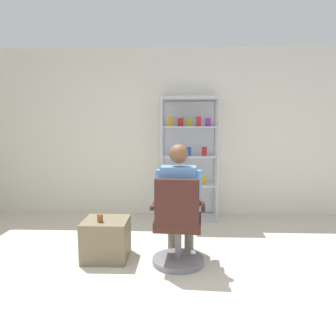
{
  "coord_description": "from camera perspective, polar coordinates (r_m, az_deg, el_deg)",
  "views": [
    {
      "loc": [
        0.26,
        -2.29,
        1.5
      ],
      "look_at": [
        0.12,
        1.31,
        1.0
      ],
      "focal_mm": 34.33,
      "sensor_mm": 36.0,
      "label": 1
    }
  ],
  "objects": [
    {
      "name": "ground_plane",
      "position": [
        2.74,
        -3.97,
        -25.2
      ],
      "size": [
        7.2,
        7.2,
        0.0
      ],
      "primitive_type": "plane",
      "color": "beige"
    },
    {
      "name": "back_wall",
      "position": [
        5.3,
        -0.62,
        6.25
      ],
      "size": [
        6.0,
        0.1,
        2.7
      ],
      "primitive_type": "cube",
      "color": "silver",
      "rests_on": "ground"
    },
    {
      "name": "display_cabinet_main",
      "position": [
        5.08,
        3.77,
        1.84
      ],
      "size": [
        0.9,
        0.45,
        1.9
      ],
      "color": "#B7B7BC",
      "rests_on": "ground"
    },
    {
      "name": "office_chair",
      "position": [
        3.43,
        1.77,
        -10.92
      ],
      "size": [
        0.58,
        0.56,
        0.96
      ],
      "color": "slate",
      "rests_on": "ground"
    },
    {
      "name": "seated_shopkeeper",
      "position": [
        3.5,
        2.0,
        -5.11
      ],
      "size": [
        0.51,
        0.58,
        1.29
      ],
      "color": "slate",
      "rests_on": "ground"
    },
    {
      "name": "storage_crate",
      "position": [
        3.73,
        -10.91,
        -12.28
      ],
      "size": [
        0.49,
        0.47,
        0.45
      ],
      "primitive_type": "cube",
      "color": "#72664C",
      "rests_on": "ground"
    },
    {
      "name": "tea_glass",
      "position": [
        3.58,
        -11.96,
        -8.68
      ],
      "size": [
        0.06,
        0.06,
        0.09
      ],
      "primitive_type": "cylinder",
      "color": "brown",
      "rests_on": "storage_crate"
    }
  ]
}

